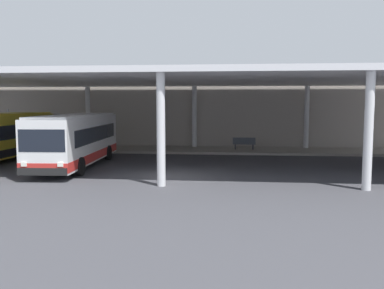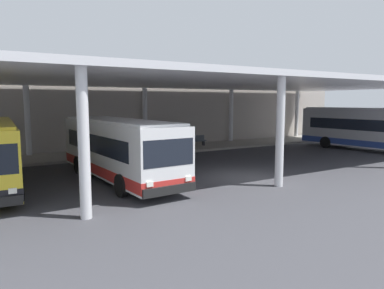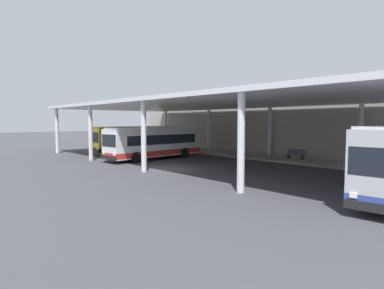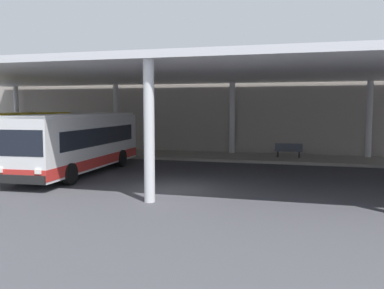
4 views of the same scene
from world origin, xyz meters
name	(u,v)px [view 2 (image 2 of 4)]	position (x,y,z in m)	size (l,w,h in m)	color
ground_plane	(245,177)	(0.00, 0.00, 0.00)	(200.00, 200.00, 0.00)	#3D3D42
platform_kerb	(154,150)	(0.00, 11.75, 0.09)	(42.00, 4.50, 0.18)	gray
station_building_facade	(138,109)	(0.00, 15.00, 3.47)	(48.00, 1.60, 6.94)	#ADA399
canopy_shelter	(193,83)	(0.00, 5.50, 5.29)	(40.00, 17.00, 5.55)	silver
bus_second_bay	(118,149)	(-6.17, 2.86, 1.66)	(3.15, 10.66, 3.17)	white
bus_middle_bay	(368,129)	(15.52, 2.98, 1.84)	(3.32, 11.48, 3.57)	#B7B7BC
bench_waiting	(196,140)	(4.15, 11.82, 0.66)	(1.80, 0.45, 0.92)	#4C515B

